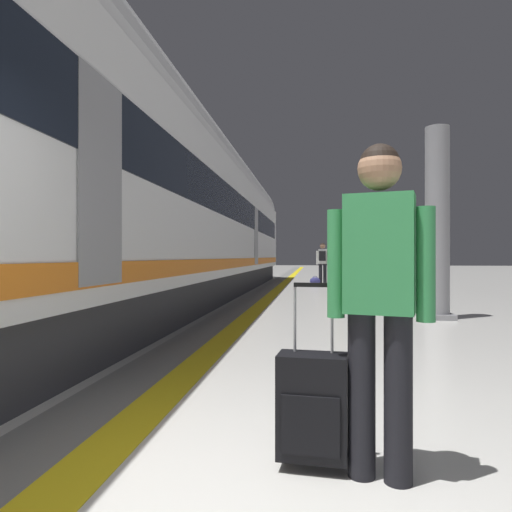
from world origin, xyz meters
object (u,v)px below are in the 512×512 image
(duffel_bag_mid, at_px, (344,286))
(passenger_mid, at_px, (334,263))
(suitcase_near, at_px, (352,287))
(duffel_bag_far, at_px, (315,281))
(high_speed_train, at_px, (150,194))
(waste_bin, at_px, (406,286))
(rolling_suitcase_foreground, at_px, (312,406))
(platform_pillar, at_px, (437,227))
(passenger_near, at_px, (340,263))
(traveller_foreground, at_px, (380,285))
(passenger_far, at_px, (323,260))

(duffel_bag_mid, bearing_deg, passenger_mid, 136.94)
(suitcase_near, distance_m, duffel_bag_far, 6.16)
(high_speed_train, bearing_deg, suitcase_near, 40.13)
(duffel_bag_far, distance_m, waste_bin, 8.23)
(rolling_suitcase_foreground, distance_m, passenger_mid, 13.77)
(high_speed_train, bearing_deg, duffel_bag_far, 70.32)
(high_speed_train, xyz_separation_m, duffel_bag_far, (3.55, 9.92, -2.35))
(rolling_suitcase_foreground, height_order, platform_pillar, platform_pillar)
(high_speed_train, bearing_deg, passenger_near, 43.31)
(suitcase_near, relative_size, platform_pillar, 0.26)
(rolling_suitcase_foreground, xyz_separation_m, suitcase_near, (1.09, 10.82, -0.04))
(traveller_foreground, height_order, rolling_suitcase_foreground, traveller_foreground)
(suitcase_near, xyz_separation_m, duffel_bag_far, (-1.01, 6.08, -0.16))
(rolling_suitcase_foreground, xyz_separation_m, passenger_near, (0.76, 10.97, 0.65))
(platform_pillar, bearing_deg, rolling_suitcase_foreground, -109.76)
(traveller_foreground, height_order, passenger_far, traveller_foreground)
(passenger_far, height_order, platform_pillar, platform_pillar)
(traveller_foreground, relative_size, passenger_far, 1.01)
(rolling_suitcase_foreground, height_order, suitcase_near, rolling_suitcase_foreground)
(high_speed_train, height_order, duffel_bag_far, high_speed_train)
(passenger_near, height_order, suitcase_near, passenger_near)
(passenger_near, bearing_deg, waste_bin, -54.12)
(traveller_foreground, bearing_deg, waste_bin, 78.32)
(passenger_mid, bearing_deg, rolling_suitcase_foreground, -93.06)
(passenger_mid, height_order, passenger_far, passenger_far)
(passenger_far, distance_m, waste_bin, 8.27)
(passenger_near, relative_size, duffel_bag_far, 3.79)
(traveller_foreground, xyz_separation_m, passenger_far, (0.04, 17.08, 0.01))
(passenger_mid, bearing_deg, waste_bin, -72.76)
(high_speed_train, height_order, passenger_near, high_speed_train)
(rolling_suitcase_foreground, xyz_separation_m, duffel_bag_far, (0.08, 16.89, -0.19))
(passenger_near, xyz_separation_m, waste_bin, (1.46, -2.01, -0.53))
(high_speed_train, xyz_separation_m, rolling_suitcase_foreground, (3.47, -6.97, -2.16))
(traveller_foreground, bearing_deg, platform_pillar, 73.26)
(traveller_foreground, height_order, passenger_near, traveller_foreground)
(duffel_bag_mid, bearing_deg, traveller_foreground, -92.99)
(passenger_near, height_order, waste_bin, passenger_near)
(duffel_bag_mid, distance_m, duffel_bag_far, 3.59)
(traveller_foreground, height_order, waste_bin, traveller_foreground)
(traveller_foreground, distance_m, platform_pillar, 6.86)
(passenger_near, bearing_deg, platform_pillar, -71.09)
(traveller_foreground, bearing_deg, passenger_far, 89.86)
(passenger_mid, distance_m, duffel_bag_far, 3.31)
(high_speed_train, height_order, rolling_suitcase_foreground, high_speed_train)
(traveller_foreground, relative_size, duffel_bag_far, 4.00)
(duffel_bag_mid, height_order, waste_bin, waste_bin)
(rolling_suitcase_foreground, xyz_separation_m, passenger_mid, (0.73, 13.74, 0.59))
(rolling_suitcase_foreground, bearing_deg, high_speed_train, 116.48)
(suitcase_near, distance_m, passenger_mid, 3.01)
(passenger_mid, bearing_deg, passenger_near, -89.41)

